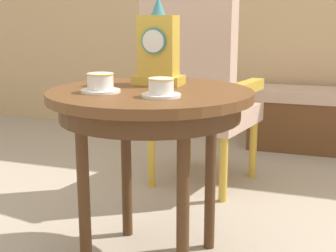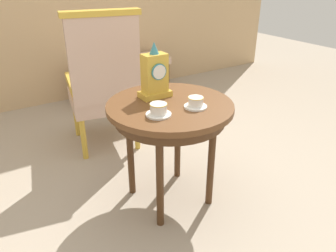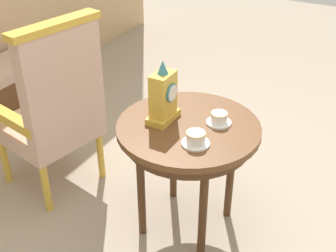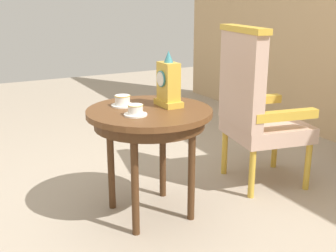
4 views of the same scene
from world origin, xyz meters
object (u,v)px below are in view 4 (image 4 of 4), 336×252
teacup_right (135,110)px  mantel_clock (168,84)px  teacup_left (123,101)px  armchair (255,105)px  side_table (150,122)px

teacup_right → mantel_clock: mantel_clock is taller
teacup_right → mantel_clock: size_ratio=0.39×
teacup_left → teacup_right: (0.23, -0.02, -0.00)m
teacup_right → mantel_clock: (-0.11, 0.27, 0.11)m
teacup_left → armchair: (0.08, 0.97, -0.12)m
teacup_left → armchair: bearing=85.4°
side_table → teacup_left: size_ratio=5.38×
mantel_clock → armchair: size_ratio=0.29×
teacup_right → armchair: size_ratio=0.12×
teacup_right → armchair: (-0.16, 0.99, -0.12)m
teacup_right → armchair: 1.01m
mantel_clock → teacup_right: bearing=-67.9°
teacup_left → teacup_right: bearing=-4.8°
teacup_right → side_table: bearing=124.6°
teacup_right → armchair: armchair is taller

